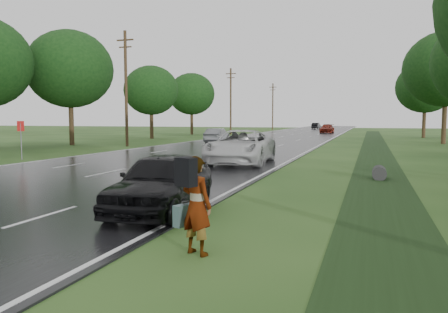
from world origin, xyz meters
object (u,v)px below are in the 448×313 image
at_px(road_sign, 21,132).
at_px(white_pickup, 241,147).
at_px(silver_sedan, 217,136).
at_px(pedestrian, 195,204).
at_px(dark_sedan, 162,182).

xyz_separation_m(road_sign, white_pickup, (13.02, 1.86, -0.71)).
bearing_deg(silver_sedan, pedestrian, 104.76).
distance_m(pedestrian, silver_sedan, 35.18).
distance_m(white_pickup, silver_sedan, 19.54).
relative_size(road_sign, silver_sedan, 0.53).
bearing_deg(pedestrian, dark_sedan, -32.98).
bearing_deg(pedestrian, silver_sedan, -49.97).
relative_size(dark_sedan, silver_sedan, 1.04).
distance_m(pedestrian, white_pickup, 15.77).
xyz_separation_m(road_sign, dark_sedan, (14.50, -10.47, -0.83)).
relative_size(pedestrian, silver_sedan, 0.41).
relative_size(road_sign, pedestrian, 1.29).
bearing_deg(road_sign, pedestrian, -38.94).
xyz_separation_m(white_pickup, dark_sedan, (1.48, -12.33, -0.12)).
height_order(pedestrian, dark_sedan, pedestrian).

